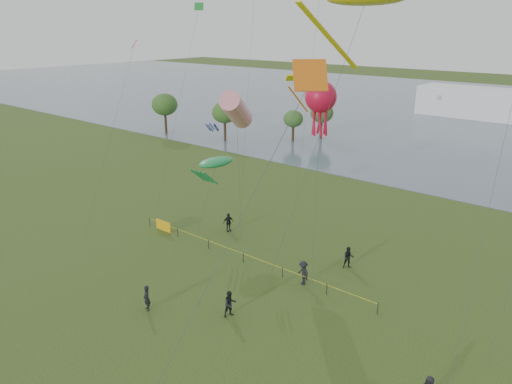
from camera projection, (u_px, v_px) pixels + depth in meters
The scene contains 14 objects.
ground_plane at pixel (142, 370), 28.11m from camera, with size 400.00×400.00×0.00m, color #273C13.
pavilion_left at pixel (474, 103), 103.46m from camera, with size 22.00×8.00×6.00m, color white.
trees at pixel (233, 111), 83.95m from camera, with size 27.65×18.20×7.04m.
fence at pixel (192, 236), 44.37m from camera, with size 24.07×0.07×1.05m.
spectator_a at pixel (230, 304), 33.01m from camera, with size 0.89×0.69×1.83m, color black.
spectator_b at pixel (303, 273), 37.04m from camera, with size 1.22×0.70×1.89m, color black.
spectator_c at pixel (228, 222), 46.62m from camera, with size 1.05×0.44×1.79m, color black.
spectator_f at pixel (147, 298), 33.71m from camera, with size 0.66×0.43×1.81m, color black.
spectator_g at pixel (349, 258), 39.59m from camera, with size 0.86×0.67×1.78m, color black.
kite_stingray at pixel (365, 0), 32.87m from camera, with size 6.44×10.24×20.52m.
kite_windsock at pixel (236, 110), 43.82m from camera, with size 4.29×5.17×13.25m.
kite_creature at pixel (216, 163), 45.24m from camera, with size 2.33×4.42×6.97m.
kite_octopus at pixel (321, 98), 37.05m from camera, with size 4.56×6.67×14.55m.
kite_delta at pixel (302, 92), 22.61m from camera, with size 3.18×11.62×16.98m.
Camera 1 is at (19.96, -13.84, 18.50)m, focal length 35.00 mm.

